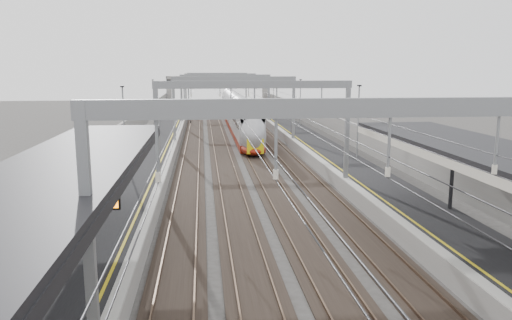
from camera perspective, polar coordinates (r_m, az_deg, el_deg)
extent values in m
cube|color=black|center=(56.23, -10.82, 2.14)|extent=(4.00, 120.00, 1.00)
cube|color=black|center=(57.18, 5.39, 2.41)|extent=(4.00, 120.00, 1.00)
cube|color=black|center=(56.11, -7.24, 1.75)|extent=(2.40, 140.00, 0.08)
cube|color=brown|center=(56.12, -7.97, 1.82)|extent=(0.07, 140.00, 0.14)
cube|color=brown|center=(56.09, -6.50, 1.85)|extent=(0.07, 140.00, 0.14)
cube|color=black|center=(56.13, -4.17, 1.81)|extent=(2.40, 140.00, 0.08)
cube|color=brown|center=(56.10, -4.91, 1.88)|extent=(0.07, 140.00, 0.14)
cube|color=brown|center=(56.15, -3.44, 1.91)|extent=(0.07, 140.00, 0.14)
cube|color=black|center=(56.31, -1.12, 1.86)|extent=(2.40, 140.00, 0.08)
cube|color=brown|center=(56.24, -1.85, 1.94)|extent=(0.07, 140.00, 0.14)
cube|color=brown|center=(56.37, -0.39, 1.96)|extent=(0.07, 140.00, 0.14)
cube|color=black|center=(56.65, 1.91, 1.91)|extent=(2.40, 140.00, 0.08)
cube|color=brown|center=(56.54, 1.19, 1.99)|extent=(0.07, 140.00, 0.14)
cube|color=brown|center=(56.74, 2.63, 2.01)|extent=(0.07, 140.00, 0.14)
cube|color=gray|center=(13.45, -18.65, -7.65)|extent=(0.28, 0.28, 6.60)
cube|color=gray|center=(12.97, 8.93, 5.89)|extent=(13.00, 0.25, 0.50)
cube|color=gray|center=(32.87, -11.24, 3.09)|extent=(0.28, 0.28, 6.60)
cube|color=gray|center=(34.13, 10.37, 3.38)|extent=(0.28, 0.28, 6.60)
cube|color=gray|center=(32.68, -0.24, 8.61)|extent=(13.00, 0.25, 0.50)
cube|color=gray|center=(52.72, -9.36, 5.81)|extent=(0.28, 0.28, 6.60)
cube|color=gray|center=(53.52, 4.30, 5.98)|extent=(0.28, 0.28, 6.60)
cube|color=gray|center=(52.60, -2.51, 9.25)|extent=(13.00, 0.25, 0.50)
cube|color=gray|center=(72.66, -8.51, 7.03)|extent=(0.28, 0.28, 6.60)
cube|color=gray|center=(73.24, 1.47, 7.17)|extent=(0.28, 0.28, 6.60)
cube|color=gray|center=(72.57, -3.53, 9.53)|extent=(13.00, 0.25, 0.50)
cube|color=gray|center=(92.62, -8.02, 7.73)|extent=(0.28, 0.28, 6.60)
cube|color=gray|center=(93.08, -0.17, 7.84)|extent=(0.28, 0.28, 6.60)
cube|color=gray|center=(92.55, -4.11, 9.69)|extent=(13.00, 0.25, 0.50)
cube|color=gray|center=(110.60, -7.73, 8.14)|extent=(0.28, 0.28, 6.60)
cube|color=gray|center=(110.98, -1.15, 8.24)|extent=(0.28, 0.28, 6.60)
cube|color=gray|center=(110.54, -4.46, 9.78)|extent=(13.00, 0.25, 0.50)
cylinder|color=#262628|center=(60.56, -7.27, 7.57)|extent=(0.03, 140.00, 0.03)
cylinder|color=#262628|center=(60.58, -4.41, 7.62)|extent=(0.03, 140.00, 0.03)
cylinder|color=#262628|center=(60.75, -1.55, 7.65)|extent=(0.03, 140.00, 0.03)
cylinder|color=#262628|center=(61.06, 1.28, 7.67)|extent=(0.03, 140.00, 0.03)
cube|color=black|center=(14.62, -24.53, -3.29)|extent=(4.40, 30.00, 0.24)
cylinder|color=black|center=(25.85, -20.21, -2.21)|extent=(0.20, 0.20, 4.00)
cube|color=black|center=(15.32, -18.21, -4.47)|extent=(1.60, 0.15, 0.55)
cube|color=orange|center=(15.24, -18.28, -4.55)|extent=(1.50, 0.02, 0.42)
cylinder|color=black|center=(28.26, 21.53, -1.27)|extent=(0.20, 0.20, 4.00)
cube|color=gray|center=(110.56, -4.45, 9.19)|extent=(22.00, 2.20, 1.40)
cube|color=gray|center=(110.84, -9.90, 7.47)|extent=(1.00, 2.20, 6.20)
cube|color=gray|center=(111.48, 1.03, 7.63)|extent=(1.00, 2.20, 6.20)
cube|color=gray|center=(56.44, -14.10, 3.17)|extent=(0.30, 120.00, 3.20)
cube|color=gray|center=(57.76, 8.53, 3.52)|extent=(0.30, 120.00, 3.20)
cube|color=maroon|center=(59.40, -1.39, 2.82)|extent=(2.51, 21.42, 0.75)
cube|color=gray|center=(59.19, -1.40, 4.52)|extent=(2.51, 21.42, 2.79)
cube|color=black|center=(52.05, -0.70, 1.41)|extent=(1.86, 2.24, 0.47)
cube|color=maroon|center=(81.00, -2.68, 4.82)|extent=(2.51, 21.42, 0.75)
cube|color=gray|center=(80.85, -2.69, 6.07)|extent=(2.51, 21.42, 2.79)
cube|color=black|center=(73.59, -2.32, 4.03)|extent=(1.86, 2.24, 0.47)
ellipsoid|color=gray|center=(48.44, -0.33, 2.89)|extent=(2.51, 4.84, 3.91)
cube|color=yellow|center=(46.59, -0.08, 1.55)|extent=(1.58, 0.12, 1.40)
cube|color=black|center=(46.81, -0.13, 3.32)|extent=(1.49, 0.54, 0.88)
cylinder|color=black|center=(77.45, -7.50, 5.18)|extent=(0.12, 0.12, 3.00)
cube|color=black|center=(77.33, -7.53, 6.36)|extent=(0.32, 0.22, 0.75)
sphere|color=#0CE526|center=(77.19, -7.53, 6.46)|extent=(0.16, 0.16, 0.16)
cylinder|color=black|center=(78.41, -1.32, 5.32)|extent=(0.12, 0.12, 3.00)
cube|color=black|center=(78.29, -1.32, 6.49)|extent=(0.32, 0.22, 0.75)
sphere|color=red|center=(78.15, -1.31, 6.59)|extent=(0.16, 0.16, 0.16)
cylinder|color=black|center=(82.33, 0.00, 5.57)|extent=(0.12, 0.12, 3.00)
cube|color=black|center=(82.21, 0.00, 6.68)|extent=(0.32, 0.22, 0.75)
sphere|color=red|center=(82.08, 0.01, 6.78)|extent=(0.16, 0.16, 0.16)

